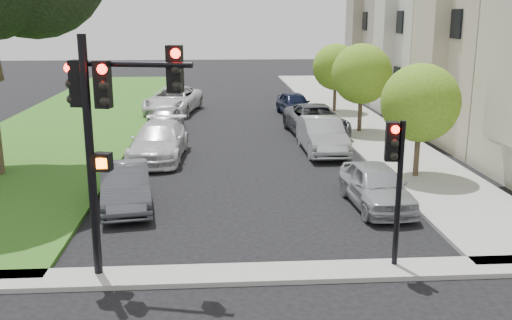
{
  "coord_description": "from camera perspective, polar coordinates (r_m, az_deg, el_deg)",
  "views": [
    {
      "loc": [
        -1.03,
        -10.02,
        5.8
      ],
      "look_at": [
        0.0,
        5.0,
        2.0
      ],
      "focal_mm": 40.0,
      "sensor_mm": 36.0,
      "label": 1
    }
  ],
  "objects": [
    {
      "name": "grass_strip",
      "position": [
        35.41,
        -16.93,
        4.22
      ],
      "size": [
        8.0,
        44.0,
        0.12
      ],
      "primitive_type": "cube",
      "color": "#315A1B",
      "rests_on": "ground"
    },
    {
      "name": "sidewalk_right",
      "position": [
        35.36,
        8.86,
        4.66
      ],
      "size": [
        3.5,
        44.0,
        0.12
      ],
      "primitive_type": "cube",
      "color": "gray",
      "rests_on": "ground"
    },
    {
      "name": "sidewalk_cross",
      "position": [
        13.36,
        0.9,
        -11.28
      ],
      "size": [
        60.0,
        1.0,
        0.12
      ],
      "primitive_type": "cube",
      "color": "gray",
      "rests_on": "ground"
    },
    {
      "name": "house_d",
      "position": [
        42.72,
        15.0,
        15.23
      ],
      "size": [
        7.7,
        7.55,
        15.97
      ],
      "color": "tan",
      "rests_on": "ground"
    },
    {
      "name": "small_tree_a",
      "position": [
        21.22,
        16.11,
        5.51
      ],
      "size": [
        2.81,
        2.81,
        4.22
      ],
      "color": "#483121",
      "rests_on": "ground"
    },
    {
      "name": "small_tree_b",
      "position": [
        29.24,
        10.52,
        8.46
      ],
      "size": [
        3.02,
        3.02,
        4.52
      ],
      "color": "#483121",
      "rests_on": "ground"
    },
    {
      "name": "small_tree_c",
      "position": [
        35.4,
        7.97,
        9.19
      ],
      "size": [
        2.82,
        2.82,
        4.23
      ],
      "color": "#483121",
      "rests_on": "ground"
    },
    {
      "name": "traffic_signal_main",
      "position": [
        12.64,
        -14.59,
        4.43
      ],
      "size": [
        2.67,
        0.78,
        5.45
      ],
      "color": "black",
      "rests_on": "ground"
    },
    {
      "name": "traffic_signal_secondary",
      "position": [
        13.27,
        13.74,
        -0.75
      ],
      "size": [
        0.47,
        0.38,
        3.55
      ],
      "color": "black",
      "rests_on": "ground"
    },
    {
      "name": "car_parked_0",
      "position": [
        18.14,
        11.93,
        -2.54
      ],
      "size": [
        1.8,
        4.08,
        1.37
      ],
      "primitive_type": "imported",
      "rotation": [
        0.0,
        0.0,
        0.05
      ],
      "color": "#999BA0",
      "rests_on": "ground"
    },
    {
      "name": "car_parked_1",
      "position": [
        25.03,
        6.62,
        2.47
      ],
      "size": [
        1.68,
        4.66,
        1.53
      ],
      "primitive_type": "imported",
      "rotation": [
        0.0,
        0.0,
        0.01
      ],
      "color": "#999BA0",
      "rests_on": "ground"
    },
    {
      "name": "car_parked_2",
      "position": [
        28.66,
        6.0,
        3.96
      ],
      "size": [
        2.87,
        5.63,
        1.52
      ],
      "primitive_type": "imported",
      "rotation": [
        0.0,
        0.0,
        0.06
      ],
      "color": "#3F4247",
      "rests_on": "ground"
    },
    {
      "name": "car_parked_3",
      "position": [
        34.51,
        3.87,
        5.63
      ],
      "size": [
        2.1,
        4.25,
        1.39
      ],
      "primitive_type": "imported",
      "rotation": [
        0.0,
        0.0,
        0.12
      ],
      "color": "black",
      "rests_on": "ground"
    },
    {
      "name": "car_parked_5",
      "position": [
        18.19,
        -12.93,
        -2.56
      ],
      "size": [
        2.1,
        4.29,
        1.35
      ],
      "primitive_type": "imported",
      "rotation": [
        0.0,
        0.0,
        0.17
      ],
      "color": "#3F4247",
      "rests_on": "ground"
    },
    {
      "name": "car_parked_6",
      "position": [
        24.07,
        -9.69,
        1.85
      ],
      "size": [
        2.4,
        5.28,
        1.5
      ],
      "primitive_type": "imported",
      "rotation": [
        0.0,
        0.0,
        -0.06
      ],
      "color": "silver",
      "rests_on": "ground"
    },
    {
      "name": "car_parked_7",
      "position": [
        29.52,
        -9.11,
        3.96
      ],
      "size": [
        2.0,
        4.01,
        1.31
      ],
      "primitive_type": "imported",
      "rotation": [
        0.0,
        0.0,
        -0.12
      ],
      "color": "#999BA0",
      "rests_on": "ground"
    },
    {
      "name": "car_parked_8",
      "position": [
        35.61,
        -8.28,
        5.96
      ],
      "size": [
        3.73,
        6.19,
        1.61
      ],
      "primitive_type": "imported",
      "rotation": [
        0.0,
        0.0,
        -0.19
      ],
      "color": "silver",
      "rests_on": "ground"
    }
  ]
}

